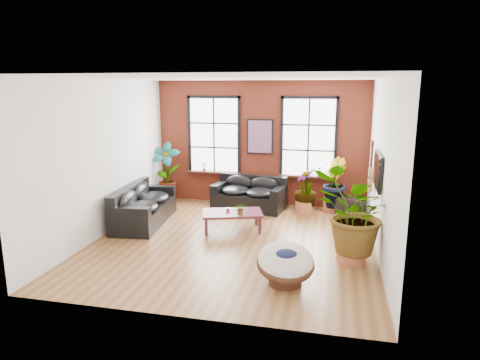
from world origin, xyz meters
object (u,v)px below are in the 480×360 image
object	(u,v)px
sofa_left	(142,206)
coffee_table	(232,214)
papasan_chair	(286,263)
sofa_back	(249,194)

from	to	relation	value
sofa_left	coffee_table	size ratio (longest dim) A/B	1.56
sofa_left	coffee_table	xyz separation A→B (m)	(2.32, -0.07, -0.03)
sofa_left	coffee_table	distance (m)	2.32
coffee_table	papasan_chair	size ratio (longest dim) A/B	1.28
papasan_chair	sofa_left	bearing A→B (deg)	131.70
sofa_back	sofa_left	distance (m)	2.99
sofa_back	coffee_table	xyz separation A→B (m)	(-0.03, -1.92, -0.01)
sofa_left	coffee_table	world-z (taller)	sofa_left
coffee_table	sofa_left	bearing A→B (deg)	160.80
sofa_back	coffee_table	distance (m)	1.92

